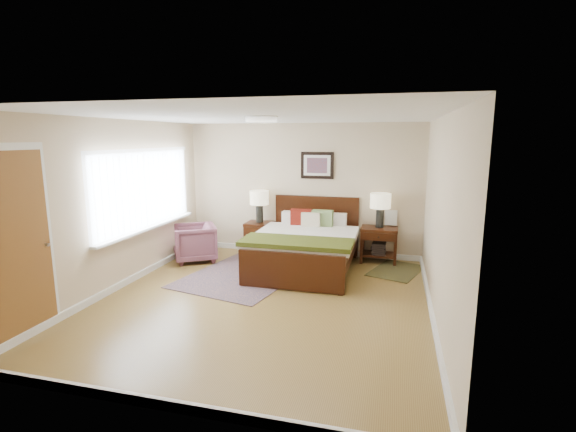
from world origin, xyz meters
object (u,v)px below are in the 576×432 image
(bed, at_px, (306,240))
(armchair, at_px, (195,243))
(lamp_right, at_px, (380,204))
(lamp_left, at_px, (259,200))
(nightstand_left, at_px, (259,229))
(nightstand_right, at_px, (379,241))
(rug_persian, at_px, (246,274))

(bed, height_order, armchair, bed)
(lamp_right, distance_m, armchair, 3.44)
(lamp_left, distance_m, armchair, 1.45)
(bed, bearing_deg, lamp_right, 33.70)
(bed, distance_m, nightstand_left, 1.33)
(nightstand_right, bearing_deg, lamp_right, 90.00)
(lamp_left, bearing_deg, nightstand_left, -90.00)
(armchair, distance_m, rug_persian, 1.33)
(nightstand_left, height_order, lamp_left, lamp_left)
(rug_persian, bearing_deg, nightstand_right, 43.20)
(bed, distance_m, lamp_left, 1.44)
(lamp_right, bearing_deg, bed, -146.30)
(armchair, bearing_deg, lamp_right, 71.28)
(armchair, bearing_deg, nightstand_right, 71.07)
(nightstand_right, distance_m, armchair, 3.36)
(lamp_right, xyz_separation_m, rug_persian, (-2.09, -1.27, -1.07))
(rug_persian, bearing_deg, lamp_right, 43.45)
(nightstand_left, relative_size, rug_persian, 0.27)
(lamp_left, height_order, lamp_right, lamp_right)
(bed, xyz_separation_m, armchair, (-2.08, 0.03, -0.18))
(bed, height_order, nightstand_left, bed)
(armchair, bearing_deg, bed, 57.31)
(nightstand_right, xyz_separation_m, lamp_left, (-2.27, 0.01, 0.67))
(lamp_left, relative_size, armchair, 0.82)
(lamp_right, height_order, rug_persian, lamp_right)
(nightstand_left, relative_size, lamp_left, 1.01)
(nightstand_left, bearing_deg, lamp_left, 90.00)
(nightstand_left, bearing_deg, rug_persian, -81.78)
(lamp_left, height_order, armchair, lamp_left)
(bed, relative_size, lamp_right, 3.41)
(armchair, bearing_deg, rug_persian, 34.98)
(nightstand_right, relative_size, lamp_left, 1.06)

